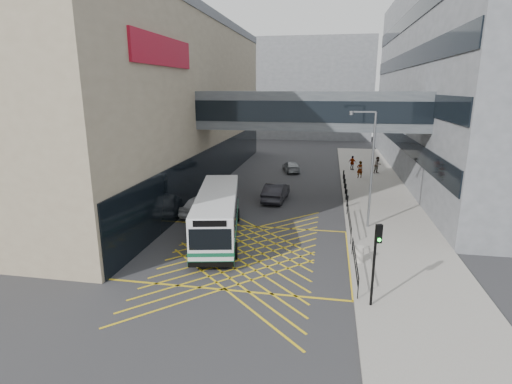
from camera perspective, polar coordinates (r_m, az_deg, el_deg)
The scene contains 18 objects.
ground at distance 23.45m, azimuth -1.77°, elevation -8.62°, with size 120.00×120.00×0.00m, color #333335.
building_whsmith at distance 43.38m, azimuth -21.49°, elevation 12.01°, with size 24.17×42.00×16.00m.
building_far at distance 81.31m, azimuth 5.87°, elevation 14.42°, with size 28.00×16.00×18.00m, color slate.
skybridge at distance 33.13m, azimuth 7.76°, elevation 11.49°, with size 20.00×4.10×3.00m.
pavement at distance 37.47m, azimuth 16.79°, elevation -0.16°, with size 6.00×54.00×0.16m, color gray.
box_junction at distance 23.45m, azimuth -1.77°, elevation -8.61°, with size 12.00×9.00×0.01m.
bus at distance 25.49m, azimuth -5.50°, elevation -2.97°, with size 4.46×10.73×2.93m.
car_white at distance 30.23m, azimuth -7.56°, elevation -1.77°, with size 2.00×4.88×1.55m, color silver.
car_dark at distance 33.68m, azimuth 2.86°, elevation 0.03°, with size 1.91×4.87×1.52m, color black.
car_silver at distance 45.62m, azimuth 5.06°, elevation 3.69°, with size 1.68×3.97×1.24m, color #969A9E.
traffic_light at distance 17.47m, azimuth 16.75°, elevation -8.41°, with size 0.30×0.45×3.75m.
street_lamp at distance 27.03m, azimuth 15.91°, elevation 4.03°, with size 1.75×0.37×7.68m.
litter_bin at distance 22.44m, azimuth 14.51°, elevation -8.57°, with size 0.50×0.50×0.87m, color #ADA89E.
kerb_railings at distance 24.37m, azimuth 13.48°, elevation -5.88°, with size 0.05×12.54×1.00m.
bollards at distance 37.11m, azimuth 12.64°, elevation 0.82°, with size 0.14×10.14×0.90m.
pedestrian_a at distance 42.90m, azimuth 14.61°, elevation 3.15°, with size 0.70×0.50×1.77m, color gray.
pedestrian_b at distance 45.65m, azimuth 17.00°, elevation 3.69°, with size 0.89×0.52×1.83m, color gray.
pedestrian_c at distance 46.87m, azimuth 13.61°, elevation 4.06°, with size 0.95×0.46×1.61m, color gray.
Camera 1 is at (4.56, -21.05, 9.27)m, focal length 28.00 mm.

